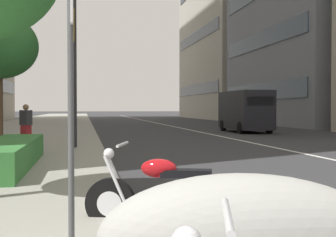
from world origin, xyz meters
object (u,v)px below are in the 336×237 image
at_px(street_lamp_with_banners, 83,16).
at_px(pedestrian_on_plaza, 26,126).
at_px(delivery_van_ahead, 245,110).
at_px(parking_sign_by_curb, 71,89).
at_px(motorcycle_mid_row, 170,197).

relative_size(street_lamp_with_banners, pedestrian_on_plaza, 5.05).
bearing_deg(delivery_van_ahead, pedestrian_on_plaza, 130.96).
bearing_deg(parking_sign_by_curb, delivery_van_ahead, -24.21).
xyz_separation_m(delivery_van_ahead, street_lamp_with_banners, (-11.07, 10.17, 3.40)).
bearing_deg(motorcycle_mid_row, parking_sign_by_curb, 60.79).
relative_size(parking_sign_by_curb, street_lamp_with_banners, 0.34).
height_order(delivery_van_ahead, pedestrian_on_plaza, delivery_van_ahead).
distance_m(motorcycle_mid_row, pedestrian_on_plaza, 11.68).
bearing_deg(pedestrian_on_plaza, delivery_van_ahead, -6.39).
distance_m(parking_sign_by_curb, street_lamp_with_banners, 12.19).
distance_m(delivery_van_ahead, parking_sign_by_curb, 25.07).
distance_m(parking_sign_by_curb, pedestrian_on_plaza, 12.56).
height_order(motorcycle_mid_row, pedestrian_on_plaza, pedestrian_on_plaza).
bearing_deg(pedestrian_on_plaza, motorcycle_mid_row, -121.47).
relative_size(parking_sign_by_curb, pedestrian_on_plaza, 1.73).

